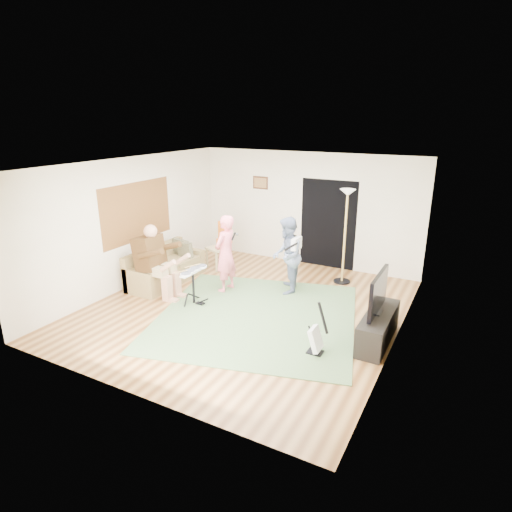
{
  "coord_description": "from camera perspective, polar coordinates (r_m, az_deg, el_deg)",
  "views": [
    {
      "loc": [
        3.67,
        -6.45,
        3.5
      ],
      "look_at": [
        0.06,
        0.3,
        0.97
      ],
      "focal_mm": 30.0,
      "sensor_mm": 36.0,
      "label": 1
    }
  ],
  "objects": [
    {
      "name": "window_blinds",
      "position": [
        9.45,
        -15.56,
        5.7
      ],
      "size": [
        0.0,
        2.05,
        2.05
      ],
      "primitive_type": "plane",
      "rotation": [
        1.57,
        0.0,
        1.57
      ],
      "color": "brown",
      "rests_on": "walls"
    },
    {
      "name": "singer",
      "position": [
        8.76,
        -4.09,
        0.3
      ],
      "size": [
        0.42,
        0.61,
        1.61
      ],
      "primitive_type": "imported",
      "rotation": [
        0.0,
        0.0,
        -1.63
      ],
      "color": "#F56A7D",
      "rests_on": "floor"
    },
    {
      "name": "ceiling",
      "position": [
        7.47,
        -1.54,
        12.13
      ],
      "size": [
        6.0,
        6.0,
        0.0
      ],
      "primitive_type": "plane",
      "rotation": [
        3.14,
        0.0,
        0.0
      ],
      "color": "white",
      "rests_on": "walls"
    },
    {
      "name": "floor",
      "position": [
        8.21,
        -1.38,
        -6.96
      ],
      "size": [
        6.0,
        6.0,
        0.0
      ],
      "primitive_type": "plane",
      "color": "brown",
      "rests_on": "ground"
    },
    {
      "name": "guitarist",
      "position": [
        8.69,
        4.14,
        0.06
      ],
      "size": [
        0.83,
        0.93,
        1.58
      ],
      "primitive_type": "imported",
      "rotation": [
        0.0,
        0.0,
        -1.21
      ],
      "color": "slate",
      "rests_on": "floor"
    },
    {
      "name": "walls",
      "position": [
        7.73,
        -1.46,
        2.13
      ],
      "size": [
        5.5,
        6.0,
        2.7
      ],
      "primitive_type": null,
      "color": "silver",
      "rests_on": "floor"
    },
    {
      "name": "television",
      "position": [
        7.0,
        15.99,
        -4.71
      ],
      "size": [
        0.06,
        1.01,
        0.65
      ],
      "primitive_type": "cube",
      "color": "black",
      "rests_on": "tv_cabinet"
    },
    {
      "name": "sofa",
      "position": [
        9.62,
        -12.23,
        -1.87
      ],
      "size": [
        0.77,
        1.88,
        0.76
      ],
      "color": "olive",
      "rests_on": "floor"
    },
    {
      "name": "microphone",
      "position": [
        8.54,
        -3.01,
        2.64
      ],
      "size": [
        0.06,
        0.06,
        0.24
      ],
      "primitive_type": null,
      "color": "black",
      "rests_on": "singer"
    },
    {
      "name": "guitar_held",
      "position": [
        8.53,
        5.41,
        1.68
      ],
      "size": [
        0.15,
        0.6,
        0.26
      ],
      "primitive_type": null,
      "rotation": [
        0.0,
        0.0,
        -0.04
      ],
      "color": "white",
      "rests_on": "guitarist"
    },
    {
      "name": "doorway",
      "position": [
        10.24,
        9.57,
        4.19
      ],
      "size": [
        2.1,
        0.0,
        2.1
      ],
      "primitive_type": "plane",
      "rotation": [
        1.57,
        0.0,
        0.0
      ],
      "color": "black",
      "rests_on": "walls"
    },
    {
      "name": "area_rug",
      "position": [
        7.89,
        0.1,
        -7.98
      ],
      "size": [
        4.28,
        4.34,
        0.02
      ],
      "primitive_type": "cube",
      "rotation": [
        0.0,
        0.0,
        0.26
      ],
      "color": "#4E7044",
      "rests_on": "floor"
    },
    {
      "name": "tv_cabinet",
      "position": [
        7.24,
        15.96,
        -9.15
      ],
      "size": [
        0.4,
        1.4,
        0.5
      ],
      "primitive_type": "cube",
      "color": "black",
      "rests_on": "floor"
    },
    {
      "name": "dining_chair",
      "position": [
        10.24,
        -4.9,
        0.52
      ],
      "size": [
        0.6,
        0.63,
        1.09
      ],
      "rotation": [
        0.0,
        0.0,
        -0.37
      ],
      "color": "tan",
      "rests_on": "floor"
    },
    {
      "name": "torchiere_lamp",
      "position": [
        9.21,
        11.9,
        4.75
      ],
      "size": [
        0.37,
        0.37,
        2.05
      ],
      "color": "black",
      "rests_on": "floor"
    },
    {
      "name": "drummer",
      "position": [
        8.79,
        -12.94,
        -1.67
      ],
      "size": [
        0.95,
        0.53,
        1.46
      ],
      "color": "#492F14",
      "rests_on": "sofa"
    },
    {
      "name": "guitar_spare",
      "position": [
        6.7,
        8.03,
        -10.93
      ],
      "size": [
        0.32,
        0.28,
        0.87
      ],
      "color": "black",
      "rests_on": "floor"
    },
    {
      "name": "picture_frame",
      "position": [
        10.77,
        0.6,
        9.74
      ],
      "size": [
        0.42,
        0.03,
        0.32
      ],
      "primitive_type": "cube",
      "color": "#3F2314",
      "rests_on": "walls"
    },
    {
      "name": "drum_kit",
      "position": [
        8.37,
        -8.34,
        -4.27
      ],
      "size": [
        0.39,
        0.7,
        0.73
      ],
      "color": "black",
      "rests_on": "floor"
    }
  ]
}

